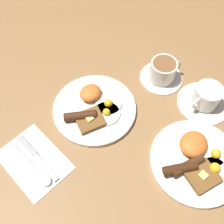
% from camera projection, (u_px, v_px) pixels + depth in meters
% --- Properties ---
extents(ground_plane, '(3.00, 3.00, 0.00)m').
position_uv_depth(ground_plane, '(95.00, 110.00, 0.83)').
color(ground_plane, olive).
extents(breakfast_plate_near, '(0.26, 0.26, 0.05)m').
position_uv_depth(breakfast_plate_near, '(94.00, 108.00, 0.82)').
color(breakfast_plate_near, silver).
rests_on(breakfast_plate_near, ground_plane).
extents(breakfast_plate_far, '(0.26, 0.26, 0.05)m').
position_uv_depth(breakfast_plate_far, '(196.00, 160.00, 0.73)').
color(breakfast_plate_far, silver).
rests_on(breakfast_plate_far, ground_plane).
extents(teacup_near, '(0.14, 0.14, 0.08)m').
position_uv_depth(teacup_near, '(163.00, 72.00, 0.87)').
color(teacup_near, silver).
rests_on(teacup_near, ground_plane).
extents(teacup_far, '(0.17, 0.17, 0.08)m').
position_uv_depth(teacup_far, '(206.00, 98.00, 0.82)').
color(teacup_far, silver).
rests_on(teacup_far, ground_plane).
extents(napkin, '(0.16, 0.21, 0.01)m').
position_uv_depth(napkin, '(34.00, 161.00, 0.74)').
color(napkin, white).
rests_on(napkin, ground_plane).
extents(knife, '(0.03, 0.18, 0.01)m').
position_uv_depth(knife, '(35.00, 155.00, 0.74)').
color(knife, silver).
rests_on(knife, napkin).
extents(spoon, '(0.04, 0.17, 0.01)m').
position_uv_depth(spoon, '(40.00, 174.00, 0.71)').
color(spoon, silver).
rests_on(spoon, napkin).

